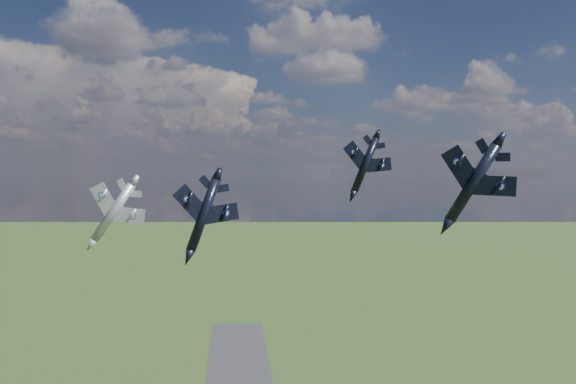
{
  "coord_description": "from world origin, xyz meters",
  "views": [
    {
      "loc": [
        -2.81,
        -71.38,
        86.42
      ],
      "look_at": [
        5.81,
        14.44,
        83.58
      ],
      "focal_mm": 35.0,
      "sensor_mm": 36.0,
      "label": 1
    }
  ],
  "objects_px": {
    "jet_lead_navy": "(204,215)",
    "jet_right_navy": "(473,183)",
    "jet_high_navy": "(365,165)",
    "jet_left_silver": "(113,212)"
  },
  "relations": [
    {
      "from": "jet_right_navy",
      "to": "jet_high_navy",
      "type": "bearing_deg",
      "value": 126.23
    },
    {
      "from": "jet_lead_navy",
      "to": "jet_high_navy",
      "type": "relative_size",
      "value": 0.96
    },
    {
      "from": "jet_lead_navy",
      "to": "jet_right_navy",
      "type": "relative_size",
      "value": 0.88
    },
    {
      "from": "jet_right_navy",
      "to": "jet_high_navy",
      "type": "height_order",
      "value": "jet_high_navy"
    },
    {
      "from": "jet_lead_navy",
      "to": "jet_high_navy",
      "type": "xyz_separation_m",
      "value": [
        28.56,
        25.77,
        7.2
      ]
    },
    {
      "from": "jet_right_navy",
      "to": "jet_lead_navy",
      "type": "bearing_deg",
      "value": -164.52
    },
    {
      "from": "jet_lead_navy",
      "to": "jet_right_navy",
      "type": "height_order",
      "value": "jet_right_navy"
    },
    {
      "from": "jet_right_navy",
      "to": "jet_left_silver",
      "type": "distance_m",
      "value": 54.71
    },
    {
      "from": "jet_left_silver",
      "to": "jet_right_navy",
      "type": "bearing_deg",
      "value": -17.48
    },
    {
      "from": "jet_left_silver",
      "to": "jet_high_navy",
      "type": "bearing_deg",
      "value": 16.9
    }
  ]
}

